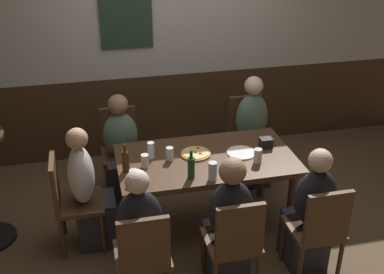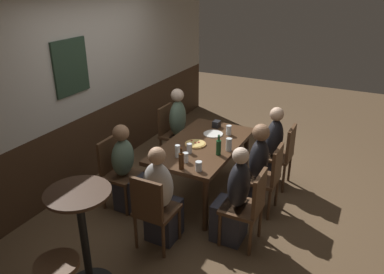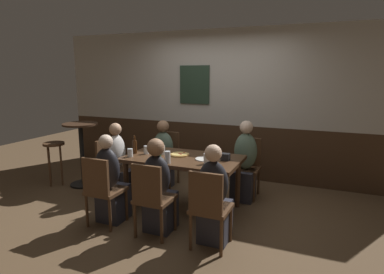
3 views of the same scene
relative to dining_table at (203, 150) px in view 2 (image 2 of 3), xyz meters
name	(u,v)px [view 2 (image 2 of 3)]	position (x,y,z in m)	size (l,w,h in m)	color
ground_plane	(202,193)	(0.00, 0.00, -0.65)	(12.00, 12.00, 0.00)	brown
wall_back	(95,84)	(0.00, 1.65, 0.65)	(6.40, 0.13, 2.60)	#3D2819
dining_table	(203,150)	(0.00, 0.00, 0.00)	(1.56, 0.87, 0.74)	#472D1C
chair_mid_near	(267,175)	(0.00, -0.85, -0.16)	(0.40, 0.40, 0.88)	#513521
chair_left_far	(116,169)	(-0.68, 0.85, -0.16)	(0.40, 0.40, 0.88)	#513521
chair_right_near	(282,153)	(0.68, -0.85, -0.16)	(0.40, 0.40, 0.88)	#513521
chair_right_far	(171,131)	(0.68, 0.85, -0.16)	(0.40, 0.40, 0.88)	#513521
chair_left_near	(248,204)	(-0.68, -0.85, -0.16)	(0.40, 0.40, 0.88)	#513521
chair_head_west	(153,208)	(-1.19, 0.00, -0.16)	(0.40, 0.40, 0.88)	#513521
person_mid_near	(254,174)	(0.00, -0.69, -0.17)	(0.34, 0.37, 1.13)	#2D2D38
person_left_far	(127,174)	(-0.68, 0.69, -0.19)	(0.34, 0.37, 1.10)	#2D2D38
person_right_near	(270,152)	(0.68, -0.69, -0.18)	(0.34, 0.37, 1.12)	#2D2D38
person_right_far	(181,133)	(0.68, 0.69, -0.16)	(0.34, 0.37, 1.17)	#2D2D38
person_left_near	(234,203)	(-0.68, -0.69, -0.18)	(0.34, 0.37, 1.13)	#2D2D38
person_head_west	(161,202)	(-1.03, 0.00, -0.18)	(0.37, 0.34, 1.14)	#2D2D38
pizza	(195,144)	(-0.08, 0.07, 0.10)	(0.27, 0.27, 0.03)	tan
pint_glass_pale	(199,166)	(-0.66, -0.26, 0.14)	(0.07, 0.07, 0.11)	silver
beer_glass_half	(229,145)	(-0.04, -0.37, 0.16)	(0.07, 0.07, 0.16)	silver
highball_clear	(186,158)	(-0.54, -0.04, 0.14)	(0.07, 0.07, 0.11)	silver
pint_glass_amber	(178,152)	(-0.47, 0.10, 0.15)	(0.06, 0.06, 0.15)	silver
beer_glass_tall	(189,149)	(-0.32, 0.03, 0.14)	(0.06, 0.06, 0.12)	silver
tumbler_water	(229,131)	(0.41, -0.19, 0.14)	(0.07, 0.07, 0.13)	silver
beer_bottle_green	(219,147)	(-0.20, -0.30, 0.19)	(0.06, 0.06, 0.25)	#194723
beer_bottle_brown	(181,161)	(-0.71, -0.07, 0.19)	(0.06, 0.06, 0.25)	#42230F
plate_white_large	(213,134)	(0.32, 0.00, 0.09)	(0.26, 0.26, 0.01)	white
condiment_caddy	(216,124)	(0.58, 0.06, 0.13)	(0.11, 0.09, 0.09)	black
side_bar_table	(84,234)	(-1.94, 0.24, -0.04)	(0.56, 0.56, 1.05)	black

